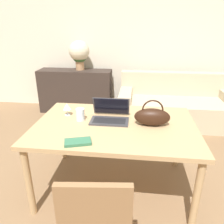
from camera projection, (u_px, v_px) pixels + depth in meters
wall_back at (130, 39)px, 4.05m from camera, size 10.00×0.06×2.70m
dining_table at (115, 130)px, 2.10m from camera, size 1.52×1.02×0.73m
chair at (97, 217)px, 1.37m from camera, size 0.48×0.48×0.85m
couch at (175, 106)px, 3.77m from camera, size 1.90×0.86×0.82m
sideboard at (76, 91)px, 4.21m from camera, size 1.37×0.40×0.81m
laptop at (110, 114)px, 2.15m from camera, size 0.37×0.29×0.21m
drinking_glass at (80, 114)px, 2.13m from camera, size 0.08×0.08×0.12m
wine_glass at (67, 107)px, 2.24m from camera, size 0.08×0.08×0.13m
handbag at (152, 117)px, 2.01m from camera, size 0.33×0.15×0.25m
flower_vase at (79, 53)px, 3.97m from camera, size 0.37×0.37×0.53m
book at (78, 142)px, 1.73m from camera, size 0.23×0.17×0.02m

